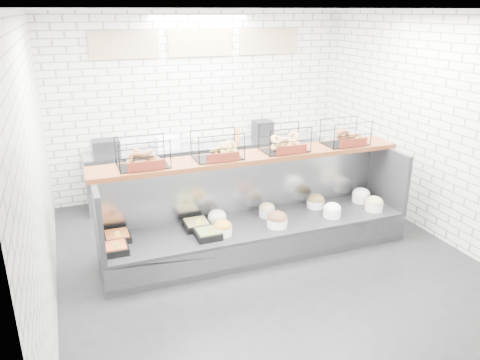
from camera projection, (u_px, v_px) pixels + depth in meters
name	position (u px, v px, depth m)	size (l,w,h in m)	color
ground	(267.00, 261.00, 5.94)	(5.50, 5.50, 0.00)	black
room_shell	(250.00, 91.00, 5.76)	(5.02, 5.51, 3.01)	white
display_case	(257.00, 226.00, 6.13)	(4.00, 0.90, 1.20)	black
bagel_shelf	(252.00, 146.00, 5.93)	(4.10, 0.50, 0.40)	#4A220F
prep_counter	(208.00, 169.00, 7.91)	(4.00, 0.60, 1.20)	#93969B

